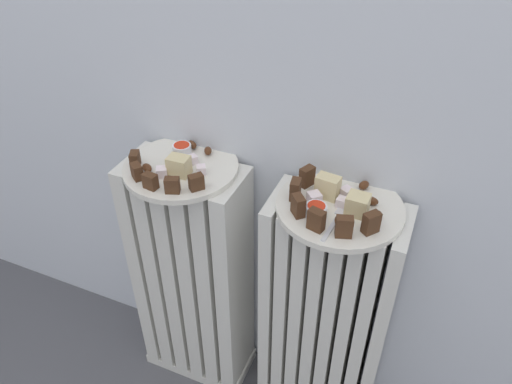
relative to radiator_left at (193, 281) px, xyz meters
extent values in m
cube|color=silver|center=(0.00, 0.00, -0.31)|extent=(0.28, 0.14, 0.03)
cube|color=silver|center=(-0.12, 0.00, 0.02)|extent=(0.04, 0.14, 0.64)
cube|color=silver|center=(-0.07, 0.00, 0.02)|extent=(0.04, 0.14, 0.64)
cube|color=silver|center=(-0.02, 0.00, 0.02)|extent=(0.04, 0.14, 0.64)
cube|color=silver|center=(0.02, 0.00, 0.02)|extent=(0.04, 0.14, 0.64)
cube|color=silver|center=(0.07, 0.00, 0.02)|extent=(0.04, 0.14, 0.64)
cube|color=silver|center=(0.12, 0.00, 0.02)|extent=(0.04, 0.14, 0.64)
cube|color=silver|center=(0.22, 0.00, 0.02)|extent=(0.03, 0.14, 0.64)
cube|color=silver|center=(0.25, 0.00, 0.02)|extent=(0.03, 0.14, 0.64)
cube|color=silver|center=(0.29, 0.00, 0.02)|extent=(0.03, 0.14, 0.64)
cube|color=silver|center=(0.32, 0.00, 0.02)|extent=(0.03, 0.14, 0.64)
cube|color=silver|center=(0.36, 0.00, 0.02)|extent=(0.03, 0.14, 0.64)
cube|color=silver|center=(0.39, 0.00, 0.02)|extent=(0.03, 0.14, 0.64)
cube|color=silver|center=(0.43, 0.00, 0.02)|extent=(0.03, 0.14, 0.64)
cube|color=silver|center=(0.47, 0.00, 0.02)|extent=(0.03, 0.14, 0.64)
cylinder|color=silver|center=(0.00, 0.00, 0.34)|extent=(0.24, 0.24, 0.01)
cylinder|color=silver|center=(0.34, 0.00, 0.34)|extent=(0.24, 0.24, 0.01)
cube|color=#472B19|center=(-0.08, -0.04, 0.37)|extent=(0.03, 0.03, 0.03)
cube|color=#472B19|center=(-0.06, -0.07, 0.37)|extent=(0.03, 0.03, 0.03)
cube|color=#472B19|center=(-0.01, -0.09, 0.37)|extent=(0.03, 0.02, 0.03)
cube|color=#472B19|center=(0.03, -0.09, 0.37)|extent=(0.03, 0.03, 0.03)
cube|color=#472B19|center=(0.07, -0.06, 0.37)|extent=(0.03, 0.03, 0.03)
cube|color=beige|center=(0.01, -0.03, 0.37)|extent=(0.04, 0.03, 0.04)
cube|color=white|center=(-0.01, -0.05, 0.36)|extent=(0.03, 0.03, 0.02)
cube|color=white|center=(0.02, 0.02, 0.36)|extent=(0.03, 0.03, 0.02)
cube|color=white|center=(0.05, -0.01, 0.36)|extent=(0.03, 0.03, 0.02)
ellipsoid|color=#4C2814|center=(-0.02, 0.01, 0.36)|extent=(0.02, 0.03, 0.02)
ellipsoid|color=#4C2814|center=(0.03, 0.06, 0.36)|extent=(0.03, 0.03, 0.02)
ellipsoid|color=#4C2814|center=(-0.01, 0.07, 0.36)|extent=(0.03, 0.03, 0.02)
ellipsoid|color=#4C2814|center=(-0.05, -0.04, 0.36)|extent=(0.03, 0.03, 0.01)
cylinder|color=white|center=(-0.02, 0.04, 0.36)|extent=(0.04, 0.04, 0.02)
cylinder|color=red|center=(-0.02, 0.04, 0.37)|extent=(0.03, 0.03, 0.01)
cube|color=#472B19|center=(0.26, 0.04, 0.37)|extent=(0.03, 0.03, 0.04)
cube|color=#472B19|center=(0.26, -0.01, 0.37)|extent=(0.02, 0.03, 0.04)
cube|color=#472B19|center=(0.28, -0.06, 0.37)|extent=(0.03, 0.03, 0.04)
cube|color=#472B19|center=(0.32, -0.08, 0.37)|extent=(0.03, 0.02, 0.04)
cube|color=#472B19|center=(0.37, -0.08, 0.37)|extent=(0.03, 0.03, 0.04)
cube|color=#472B19|center=(0.41, -0.05, 0.37)|extent=(0.03, 0.03, 0.04)
cube|color=beige|center=(0.31, 0.02, 0.37)|extent=(0.05, 0.03, 0.04)
cube|color=beige|center=(0.38, -0.01, 0.37)|extent=(0.04, 0.04, 0.04)
cube|color=white|center=(0.35, 0.03, 0.36)|extent=(0.03, 0.03, 0.02)
cube|color=white|center=(0.30, -0.01, 0.36)|extent=(0.03, 0.03, 0.02)
cube|color=white|center=(0.35, 0.00, 0.36)|extent=(0.02, 0.02, 0.02)
ellipsoid|color=#4C2814|center=(0.37, 0.07, 0.36)|extent=(0.03, 0.03, 0.02)
ellipsoid|color=#4C2814|center=(0.39, 0.02, 0.36)|extent=(0.03, 0.02, 0.02)
ellipsoid|color=#4C2814|center=(0.36, -0.06, 0.36)|extent=(0.03, 0.03, 0.02)
ellipsoid|color=#4C2814|center=(0.41, -0.01, 0.36)|extent=(0.03, 0.03, 0.02)
cylinder|color=white|center=(0.31, -0.05, 0.36)|extent=(0.04, 0.04, 0.02)
cylinder|color=red|center=(0.31, -0.05, 0.37)|extent=(0.03, 0.03, 0.01)
cube|color=silver|center=(0.34, -0.08, 0.35)|extent=(0.02, 0.07, 0.00)
cube|color=silver|center=(0.35, -0.02, 0.35)|extent=(0.02, 0.02, 0.00)
camera|label=1|loc=(0.48, -0.73, 0.92)|focal=34.51mm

